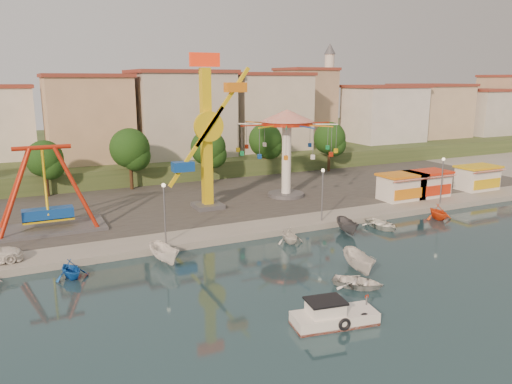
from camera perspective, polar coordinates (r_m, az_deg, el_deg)
ground at (r=36.34m, az=8.14°, el=-10.80°), size 200.00×200.00×0.00m
quay_deck at (r=92.52m, az=-13.77°, el=3.64°), size 200.00×100.00×0.60m
asphalt_pad at (r=62.05m, az=-7.43°, el=-0.21°), size 90.00×28.00×0.01m
hill_terrace at (r=97.19m, az=-14.44°, el=4.74°), size 200.00×60.00×3.00m
pirate_ship_ride at (r=49.94m, az=-22.89°, el=0.14°), size 10.00×5.00×8.00m
kamikaze_tower at (r=53.60m, az=-5.29°, el=6.37°), size 6.29×3.10×16.50m
wave_swinger at (r=59.19m, az=3.54°, el=6.70°), size 11.60×11.60×10.40m
booth_left at (r=60.83m, az=16.28°, el=0.62°), size 5.40×3.78×3.08m
booth_mid at (r=63.56m, az=18.98°, el=0.94°), size 5.40×3.78×3.08m
booth_right at (r=69.77m, az=23.98°, el=1.54°), size 5.40×3.78×3.08m
lamp_post_1 at (r=43.41m, az=-10.38°, el=-2.59°), size 0.14×0.14×5.00m
lamp_post_2 at (r=49.90m, az=7.58°, el=-0.48°), size 0.14×0.14×5.00m
lamp_post_3 at (r=60.06m, az=20.45°, el=1.08°), size 0.14×0.14×5.00m
tree_1 at (r=64.43m, az=-23.02°, el=3.52°), size 4.35×4.35×6.80m
tree_2 at (r=65.13m, az=-14.24°, el=4.87°), size 5.02×5.02×7.85m
tree_3 at (r=66.52m, az=-5.48°, el=5.05°), size 4.68×4.68×7.32m
tree_4 at (r=73.20m, az=1.08°, el=5.97°), size 4.86×4.86×7.60m
tree_5 at (r=76.72m, az=8.41°, el=6.12°), size 4.83×4.83×7.54m
building_2 at (r=80.34m, az=-18.29°, el=8.00°), size 11.95×9.28×11.23m
building_3 at (r=80.39m, az=-8.07°, el=7.79°), size 12.59×10.50×9.20m
building_4 at (r=88.51m, az=-0.36°, el=8.38°), size 10.75×9.23×9.24m
building_5 at (r=93.35m, az=7.63°, el=9.10°), size 12.77×10.96×11.21m
building_6 at (r=99.07m, az=13.93°, el=9.39°), size 8.23×8.98×12.36m
building_7 at (r=110.69m, az=17.04°, el=8.59°), size 11.59×10.93×8.76m
building_8 at (r=116.15m, az=24.42°, el=9.14°), size 12.84×9.28×12.58m
minaret at (r=98.25m, az=8.31°, el=11.57°), size 2.80×2.80×18.00m
cabin_motorboat at (r=31.25m, az=8.75°, el=-13.95°), size 5.39×2.73×1.81m
rowboat_a at (r=36.69m, az=11.57°, el=-10.08°), size 4.29×4.38×0.74m
skiff at (r=39.27m, az=11.72°, el=-7.83°), size 2.39×4.44×1.62m
moored_boat_1 at (r=39.80m, az=-20.40°, el=-8.24°), size 3.08×3.34×1.46m
moored_boat_2 at (r=40.90m, az=-10.40°, el=-6.96°), size 2.26×4.30×1.58m
moored_boat_4 at (r=45.12m, az=3.88°, el=-4.96°), size 2.53×2.88×1.45m
moored_boat_5 at (r=48.46m, az=10.44°, el=-3.88°), size 2.22×4.01×1.46m
moored_boat_6 at (r=51.03m, az=14.19°, el=-3.59°), size 3.03×4.09×0.82m
moored_boat_7 at (r=55.92m, az=20.12°, el=-2.12°), size 3.30×3.62×1.64m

